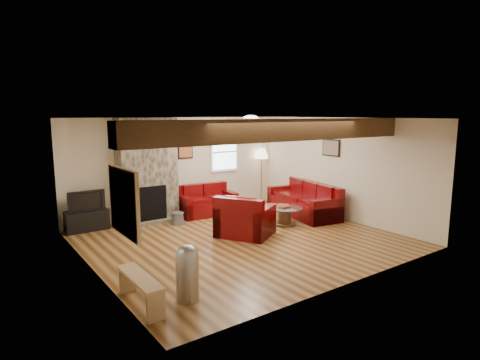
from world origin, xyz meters
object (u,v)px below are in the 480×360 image
object	(u,v)px
tv_cabinet	(87,220)
floor_lamp	(262,156)
sofa_three	(303,199)
armchair_red	(245,215)
loveseat	(207,200)
coffee_table	(285,216)
television	(86,200)

from	to	relation	value
tv_cabinet	floor_lamp	distance (m)	5.12
sofa_three	armchair_red	size ratio (longest dim) A/B	1.99
sofa_three	loveseat	distance (m)	2.49
coffee_table	tv_cabinet	distance (m)	4.51
coffee_table	loveseat	bearing A→B (deg)	118.15
armchair_red	television	world-z (taller)	television
sofa_three	coffee_table	world-z (taller)	sofa_three
loveseat	sofa_three	bearing A→B (deg)	-31.27
loveseat	armchair_red	xyz separation A→B (m)	(-0.24, -2.02, 0.05)
coffee_table	television	bearing A→B (deg)	150.95
armchair_red	tv_cabinet	world-z (taller)	armchair_red
loveseat	tv_cabinet	distance (m)	2.95
sofa_three	coffee_table	bearing A→B (deg)	-57.87
sofa_three	television	xyz separation A→B (m)	(-4.93, 1.79, 0.27)
sofa_three	armchair_red	bearing A→B (deg)	-66.52
armchair_red	floor_lamp	distance (m)	3.41
coffee_table	television	xyz separation A→B (m)	(-3.94, 2.19, 0.49)
loveseat	floor_lamp	size ratio (longest dim) A/B	0.91
sofa_three	floor_lamp	xyz separation A→B (m)	(0.06, 1.81, 0.95)
television	floor_lamp	bearing A→B (deg)	0.23
television	coffee_table	bearing A→B (deg)	-29.05
tv_cabinet	television	xyz separation A→B (m)	(0.00, 0.00, 0.46)
sofa_three	armchair_red	distance (m)	2.30
sofa_three	loveseat	size ratio (longest dim) A/B	1.49
loveseat	armchair_red	size ratio (longest dim) A/B	1.33
coffee_table	tv_cabinet	size ratio (longest dim) A/B	0.91
television	floor_lamp	xyz separation A→B (m)	(4.99, 0.02, 0.67)
sofa_three	tv_cabinet	world-z (taller)	sofa_three
sofa_three	tv_cabinet	xyz separation A→B (m)	(-4.93, 1.79, -0.19)
television	loveseat	bearing A→B (deg)	-5.85
loveseat	television	distance (m)	2.96
sofa_three	television	world-z (taller)	television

